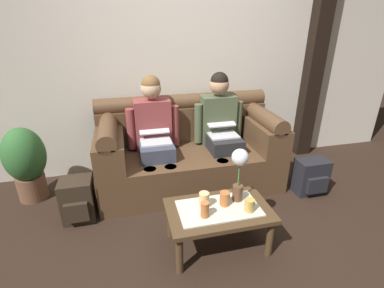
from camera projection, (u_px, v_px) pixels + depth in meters
ground_plane at (221, 253)px, 2.29m from camera, size 14.00×14.00×0.00m
back_wall_patterned at (177, 46)px, 3.22m from camera, size 6.00×0.12×2.90m
timber_pillar at (317, 44)px, 3.49m from camera, size 0.20×0.20×2.90m
couch at (188, 151)px, 3.18m from camera, size 1.93×0.88×0.96m
person_left at (154, 131)px, 2.99m from camera, size 0.56×0.67×1.22m
person_right at (221, 125)px, 3.15m from camera, size 0.56×0.67×1.22m
coffee_table at (219, 214)px, 2.26m from camera, size 0.82×0.50×0.37m
flower_vase at (239, 168)px, 2.22m from camera, size 0.13×0.13×0.45m
cup_near_left at (205, 210)px, 2.11m from camera, size 0.06×0.06×0.12m
cup_near_right at (204, 200)px, 2.23m from camera, size 0.08×0.08×0.12m
cup_far_center at (249, 205)px, 2.18m from camera, size 0.08×0.08×0.10m
cup_far_left at (225, 199)px, 2.25m from camera, size 0.08×0.08×0.12m
backpack_left at (78, 200)px, 2.62m from camera, size 0.29×0.29×0.41m
backpack_right at (311, 177)px, 3.04m from camera, size 0.33×0.25×0.38m
potted_plant at (26, 161)px, 2.85m from camera, size 0.40×0.40×0.78m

